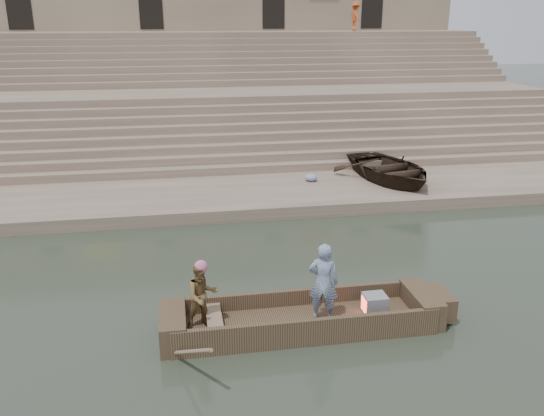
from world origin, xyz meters
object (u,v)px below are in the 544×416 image
object	(u,v)px
standing_man	(323,282)
television	(374,304)
main_rowboat	(302,324)
beached_rowboat	(389,168)
rowing_man	(202,296)
pedestrian	(356,16)

from	to	relation	value
standing_man	television	size ratio (longest dim) A/B	3.56
main_rowboat	beached_rowboat	xyz separation A→B (m)	(5.16, 8.69, 0.73)
main_rowboat	beached_rowboat	world-z (taller)	beached_rowboat
beached_rowboat	rowing_man	bearing A→B (deg)	-141.16
main_rowboat	television	size ratio (longest dim) A/B	10.87
television	pedestrian	xyz separation A→B (m)	(6.48, 22.17, 5.57)
rowing_man	pedestrian	distance (m)	24.78
beached_rowboat	pedestrian	world-z (taller)	pedestrian
television	rowing_man	bearing A→B (deg)	178.96
main_rowboat	standing_man	xyz separation A→B (m)	(0.41, -0.07, 0.93)
main_rowboat	television	distance (m)	1.54
main_rowboat	beached_rowboat	distance (m)	10.13
main_rowboat	rowing_man	distance (m)	2.11
main_rowboat	standing_man	bearing A→B (deg)	-9.15
main_rowboat	rowing_man	bearing A→B (deg)	178.15
main_rowboat	standing_man	distance (m)	1.01
rowing_man	beached_rowboat	bearing A→B (deg)	33.28
main_rowboat	pedestrian	bearing A→B (deg)	70.17
beached_rowboat	standing_man	bearing A→B (deg)	-130.12
main_rowboat	standing_man	world-z (taller)	standing_man
standing_man	television	world-z (taller)	standing_man
rowing_man	television	xyz separation A→B (m)	(3.47, -0.06, -0.47)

